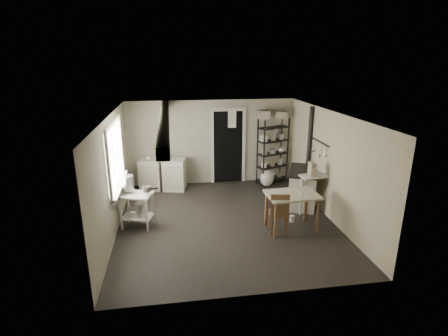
{
  "coord_description": "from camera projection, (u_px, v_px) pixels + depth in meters",
  "views": [
    {
      "loc": [
        -1.09,
        -6.74,
        3.33
      ],
      "look_at": [
        0.0,
        0.3,
        1.1
      ],
      "focal_mm": 28.0,
      "sensor_mm": 36.0,
      "label": 1
    }
  ],
  "objects": [
    {
      "name": "stockpot",
      "position": [
        127.0,
        183.0,
        7.05
      ],
      "size": [
        0.33,
        0.33,
        0.29
      ],
      "primitive_type": "cylinder",
      "rotation": [
        0.0,
        0.0,
        0.22
      ],
      "color": "silver",
      "rests_on": "prep_table"
    },
    {
      "name": "doorway",
      "position": [
        228.0,
        147.0,
        9.61
      ],
      "size": [
        0.96,
        0.1,
        2.08
      ],
      "primitive_type": null,
      "color": "beige",
      "rests_on": "ground"
    },
    {
      "name": "wall_right",
      "position": [
        329.0,
        165.0,
        7.5
      ],
      "size": [
        0.02,
        5.0,
        2.3
      ],
      "primitive_type": "cube",
      "color": "#ADA793",
      "rests_on": "ground"
    },
    {
      "name": "wall_left",
      "position": [
        113.0,
        175.0,
        6.84
      ],
      "size": [
        0.02,
        5.0,
        2.3
      ],
      "primitive_type": "cube",
      "color": "#ADA793",
      "rests_on": "ground"
    },
    {
      "name": "ceiling",
      "position": [
        226.0,
        114.0,
        6.82
      ],
      "size": [
        5.0,
        5.0,
        0.0
      ],
      "primitive_type": "plane",
      "rotation": [
        3.14,
        0.0,
        0.0
      ],
      "color": "silver",
      "rests_on": "wall_back"
    },
    {
      "name": "stove",
      "position": [
        302.0,
        187.0,
        8.22
      ],
      "size": [
        0.99,
        1.25,
        0.87
      ],
      "primitive_type": null,
      "rotation": [
        0.0,
        0.0,
        -0.39
      ],
      "color": "beige",
      "rests_on": "ground"
    },
    {
      "name": "saucepan",
      "position": [
        146.0,
        189.0,
        6.97
      ],
      "size": [
        0.2,
        0.2,
        0.1
      ],
      "primitive_type": "cylinder",
      "rotation": [
        0.0,
        0.0,
        -0.06
      ],
      "color": "silver",
      "rests_on": "prep_table"
    },
    {
      "name": "ceiling_beam",
      "position": [
        165.0,
        121.0,
        6.68
      ],
      "size": [
        0.18,
        5.0,
        0.18
      ],
      "primitive_type": null,
      "color": "beige",
      "rests_on": "ceiling"
    },
    {
      "name": "stovepipe",
      "position": [
        310.0,
        135.0,
        8.3
      ],
      "size": [
        0.11,
        0.11,
        1.39
      ],
      "primitive_type": null,
      "rotation": [
        0.0,
        0.0,
        -0.04
      ],
      "color": "black",
      "rests_on": "stove"
    },
    {
      "name": "prep_table",
      "position": [
        137.0,
        209.0,
        7.14
      ],
      "size": [
        0.74,
        0.62,
        0.72
      ],
      "primitive_type": null,
      "rotation": [
        0.0,
        0.0,
        -0.29
      ],
      "color": "beige",
      "rests_on": "ground"
    },
    {
      "name": "counter_cup",
      "position": [
        148.0,
        155.0,
        8.98
      ],
      "size": [
        0.13,
        0.13,
        0.09
      ],
      "primitive_type": "imported",
      "rotation": [
        0.0,
        0.0,
        -0.06
      ],
      "color": "white",
      "rests_on": "base_cabinets"
    },
    {
      "name": "work_table",
      "position": [
        291.0,
        212.0,
        7.04
      ],
      "size": [
        1.05,
        0.76,
        0.77
      ],
      "primitive_type": null,
      "rotation": [
        0.0,
        0.0,
        0.05
      ],
      "color": "beige",
      "rests_on": "ground"
    },
    {
      "name": "mixing_bowl",
      "position": [
        165.0,
        154.0,
        9.09
      ],
      "size": [
        0.31,
        0.31,
        0.06
      ],
      "primitive_type": "imported",
      "rotation": [
        0.0,
        0.0,
        0.22
      ],
      "color": "white",
      "rests_on": "base_cabinets"
    },
    {
      "name": "chair",
      "position": [
        279.0,
        210.0,
        6.88
      ],
      "size": [
        0.43,
        0.44,
        0.88
      ],
      "primitive_type": null,
      "rotation": [
        0.0,
        0.0,
        -0.19
      ],
      "color": "brown",
      "rests_on": "ground"
    },
    {
      "name": "window",
      "position": [
        114.0,
        155.0,
        6.93
      ],
      "size": [
        0.12,
        1.76,
        1.28
      ],
      "primitive_type": null,
      "color": "beige",
      "rests_on": "wall_left"
    },
    {
      "name": "bucket",
      "position": [
        141.0,
        209.0,
        7.17
      ],
      "size": [
        0.28,
        0.28,
        0.26
      ],
      "primitive_type": "cylinder",
      "rotation": [
        0.0,
        0.0,
        0.19
      ],
      "color": "silver",
      "rests_on": "prep_table"
    },
    {
      "name": "utensil_rail",
      "position": [
        317.0,
        141.0,
        7.93
      ],
      "size": [
        0.06,
        1.2,
        0.44
      ],
      "primitive_type": null,
      "color": "silver",
      "rests_on": "wall_right"
    },
    {
      "name": "table_cup",
      "position": [
        302.0,
        194.0,
        6.83
      ],
      "size": [
        0.13,
        0.13,
        0.1
      ],
      "primitive_type": "imported",
      "rotation": [
        0.0,
        0.0,
        0.32
      ],
      "color": "white",
      "rests_on": "work_table"
    },
    {
      "name": "shelf_jar",
      "position": [
        262.0,
        135.0,
        9.34
      ],
      "size": [
        0.11,
        0.11,
        0.21
      ],
      "primitive_type": "imported",
      "rotation": [
        0.0,
        0.0,
        0.19
      ],
      "color": "white",
      "rests_on": "shelf_rack"
    },
    {
      "name": "floor_crock",
      "position": [
        292.0,
        218.0,
        7.47
      ],
      "size": [
        0.14,
        0.14,
        0.13
      ],
      "primitive_type": "cylinder",
      "rotation": [
        0.0,
        0.0,
        -0.38
      ],
      "color": "white",
      "rests_on": "ground"
    },
    {
      "name": "side_ledge",
      "position": [
        312.0,
        195.0,
        7.75
      ],
      "size": [
        0.64,
        0.41,
        0.91
      ],
      "primitive_type": null,
      "rotation": [
        0.0,
        0.0,
        0.17
      ],
      "color": "beige",
      "rests_on": "ground"
    },
    {
      "name": "wallpaper_panel",
      "position": [
        329.0,
        165.0,
        7.5
      ],
      "size": [
        0.01,
        5.0,
        2.3
      ],
      "primitive_type": null,
      "color": "beige",
      "rests_on": "wall_right"
    },
    {
      "name": "base_cabinets",
      "position": [
        163.0,
        172.0,
        9.23
      ],
      "size": [
        1.33,
        0.78,
        0.82
      ],
      "primitive_type": null,
      "rotation": [
        0.0,
        0.0,
        -0.2
      ],
      "color": "beige",
      "rests_on": "ground"
    },
    {
      "name": "wall_front",
      "position": [
        255.0,
        225.0,
        4.81
      ],
      "size": [
        4.5,
        0.02,
        2.3
      ],
      "primitive_type": "cube",
      "color": "#ADA793",
      "rests_on": "ground"
    },
    {
      "name": "floor",
      "position": [
        226.0,
        221.0,
        7.51
      ],
      "size": [
        5.0,
        5.0,
        0.0
      ],
      "primitive_type": "plane",
      "color": "black",
      "rests_on": "ground"
    },
    {
      "name": "shelf_rack",
      "position": [
        273.0,
        150.0,
        9.56
      ],
      "size": [
        0.92,
        0.64,
        1.81
      ],
      "primitive_type": null,
      "rotation": [
        0.0,
        0.0,
        0.39
      ],
      "color": "black",
      "rests_on": "ground"
    },
    {
      "name": "storage_box_b",
      "position": [
        281.0,
        112.0,
        9.26
      ],
      "size": [
        0.29,
        0.27,
        0.18
      ],
      "primitive_type": "cube",
      "rotation": [
        0.0,
        0.0,
        -0.05
      ],
      "color": "#BCAC97",
      "rests_on": "shelf_rack"
    },
    {
      "name": "oats_box",
      "position": [
        312.0,
        171.0,
        7.54
      ],
      "size": [
        0.12,
        0.2,
        0.3
      ],
      "primitive_type": "cube",
      "rotation": [
        0.0,
        0.0,
        0.01
      ],
      "color": "#BCAC97",
      "rests_on": "side_ledge"
    },
    {
      "name": "flour_sack",
      "position": [
        267.0,
        178.0,
        9.49
      ],
      "size": [
        0.38,
        0.33,
        0.44
      ],
      "primitive_type": "ellipsoid",
      "rotation": [
        0.0,
        0.0,
        -0.05
      ],
      "color": "silver",
      "rests_on": "ground"
    },
    {
      "name": "wall_back",
      "position": [
        212.0,
        142.0,
        9.53
      ],
      "size": [
        4.5,
        0.02,
        2.3
      ],
      "primitive_type": "cube",
      "color": "#ADA793",
      "rests_on": "ground"
    },
    {
      "name": "storage_box_a",
      "position": [
        264.0,
        111.0,
        9.24
      ],
      "size": [
        0.33,
        0.3,
        0.21
      ],
      "primitive_type": "cube",
      "rotation": [
        0.0,
        0.0,
        -0.14
      ],
      "color": "#BCAC97",
      "rests_on": "shelf_rack"
    }
  ]
}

